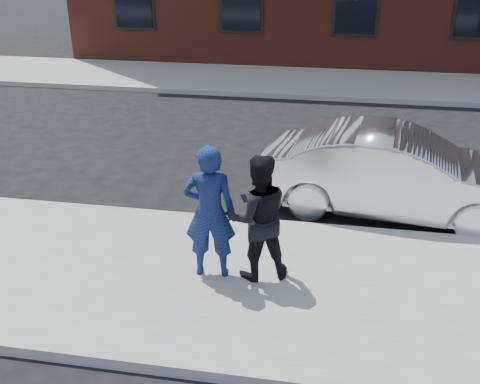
# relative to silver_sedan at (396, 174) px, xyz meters

# --- Properties ---
(ground) EXTENTS (100.00, 100.00, 0.00)m
(ground) POSITION_rel_silver_sedan_xyz_m (-0.75, -2.49, -0.74)
(ground) COLOR black
(ground) RESTS_ON ground
(near_sidewalk) EXTENTS (50.00, 3.50, 0.15)m
(near_sidewalk) POSITION_rel_silver_sedan_xyz_m (-0.75, -2.74, -0.66)
(near_sidewalk) COLOR gray
(near_sidewalk) RESTS_ON ground
(near_curb) EXTENTS (50.00, 0.10, 0.15)m
(near_curb) POSITION_rel_silver_sedan_xyz_m (-0.75, -0.94, -0.66)
(near_curb) COLOR #999691
(near_curb) RESTS_ON ground
(far_sidewalk) EXTENTS (50.00, 3.50, 0.15)m
(far_sidewalk) POSITION_rel_silver_sedan_xyz_m (-0.75, 8.76, -0.66)
(far_sidewalk) COLOR gray
(far_sidewalk) RESTS_ON ground
(far_curb) EXTENTS (50.00, 0.10, 0.15)m
(far_curb) POSITION_rel_silver_sedan_xyz_m (-0.75, 6.96, -0.66)
(far_curb) COLOR #999691
(far_curb) RESTS_ON ground
(silver_sedan) EXTENTS (4.64, 2.08, 1.48)m
(silver_sedan) POSITION_rel_silver_sedan_xyz_m (0.00, 0.00, 0.00)
(silver_sedan) COLOR silver
(silver_sedan) RESTS_ON ground
(man_hoodie) EXTENTS (0.73, 0.54, 1.88)m
(man_hoodie) POSITION_rel_silver_sedan_xyz_m (-2.62, -2.60, 0.35)
(man_hoodie) COLOR navy
(man_hoodie) RESTS_ON near_sidewalk
(man_peacoat) EXTENTS (1.03, 0.91, 1.76)m
(man_peacoat) POSITION_rel_silver_sedan_xyz_m (-1.98, -2.53, 0.29)
(man_peacoat) COLOR black
(man_peacoat) RESTS_ON near_sidewalk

